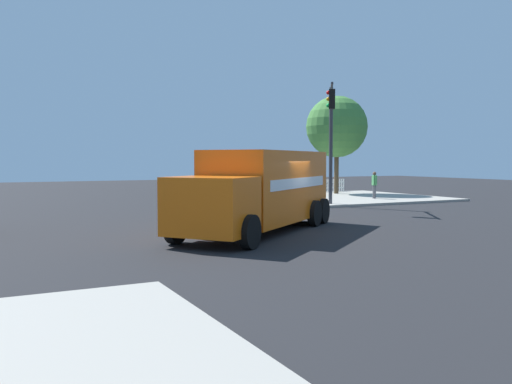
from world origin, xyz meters
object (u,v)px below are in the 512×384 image
pedestrian_near_corner (374,183)px  delivery_truck (261,190)px  shade_tree_near (337,127)px  traffic_light_primary (331,127)px

pedestrian_near_corner → delivery_truck: bearing=36.8°
pedestrian_near_corner → shade_tree_near: size_ratio=0.24×
traffic_light_primary → pedestrian_near_corner: 6.84m
delivery_truck → traffic_light_primary: (-7.73, -6.83, 2.74)m
delivery_truck → pedestrian_near_corner: 16.30m
pedestrian_near_corner → shade_tree_near: (-0.88, -5.26, 3.78)m
delivery_truck → shade_tree_near: shade_tree_near is taller
traffic_light_primary → pedestrian_near_corner: (-5.33, -2.93, -3.15)m
delivery_truck → traffic_light_primary: size_ratio=1.30×
shade_tree_near → delivery_truck: bearing=47.1°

